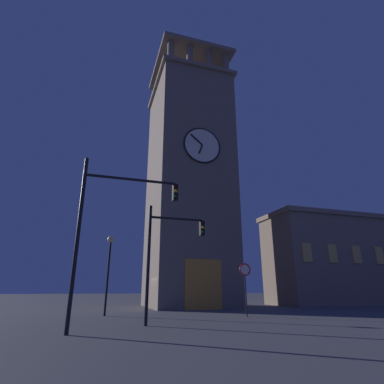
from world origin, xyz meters
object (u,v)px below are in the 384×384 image
Objects in this scene: traffic_signal_near at (111,216)px; traffic_signal_mid at (167,246)px; street_lamp at (109,259)px; clocktower at (188,183)px; no_horn_sign at (245,274)px; adjacent_wing_building at (356,260)px.

traffic_signal_near reaches higher than traffic_signal_mid.
traffic_signal_near is 8.18m from street_lamp.
traffic_signal_near is 1.24× the size of traffic_signal_mid.
clocktower reaches higher than street_lamp.
street_lamp is at bearing -92.86° from traffic_signal_near.
street_lamp is at bearing 45.49° from clocktower.
traffic_signal_mid is 1.13× the size of street_lamp.
traffic_signal_mid is 1.78× the size of no_horn_sign.
clocktower is 1.37× the size of adjacent_wing_building.
no_horn_sign is (-0.44, 11.08, -9.90)m from clocktower.
adjacent_wing_building is at bearing -151.78° from traffic_signal_near.
street_lamp is at bearing -20.88° from no_horn_sign.
clocktower is 5.87× the size of street_lamp.
traffic_signal_mid is at bearing 112.29° from street_lamp.
no_horn_sign is (-5.73, -2.96, -1.15)m from traffic_signal_mid.
clocktower is 9.30× the size of no_horn_sign.
no_horn_sign is at bearing 92.25° from clocktower.
adjacent_wing_building is 3.82× the size of traffic_signal_mid.
adjacent_wing_building reaches higher than no_horn_sign.
traffic_signal_near reaches higher than no_horn_sign.
clocktower is 17.38m from traffic_signal_mid.
adjacent_wing_building is at bearing 177.24° from clocktower.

